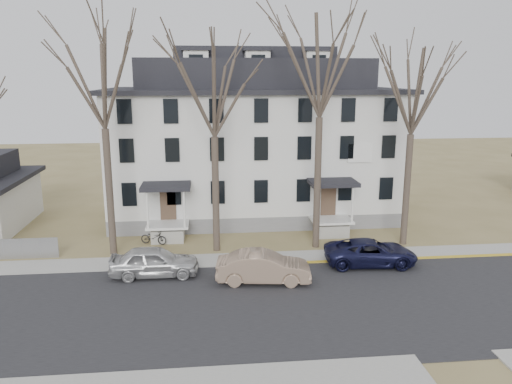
{
  "coord_description": "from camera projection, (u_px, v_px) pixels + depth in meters",
  "views": [
    {
      "loc": [
        -5.54,
        -18.41,
        10.16
      ],
      "look_at": [
        -2.73,
        9.0,
        3.69
      ],
      "focal_mm": 35.0,
      "sensor_mm": 36.0,
      "label": 1
    }
  ],
  "objects": [
    {
      "name": "ground",
      "position": [
        343.0,
        326.0,
        20.7
      ],
      "size": [
        120.0,
        120.0,
        0.0
      ],
      "primitive_type": "plane",
      "color": "olive",
      "rests_on": "ground"
    },
    {
      "name": "main_road",
      "position": [
        331.0,
        305.0,
        22.64
      ],
      "size": [
        120.0,
        10.0,
        0.04
      ],
      "primitive_type": "cube",
      "color": "#27272A",
      "rests_on": "ground"
    },
    {
      "name": "far_sidewalk",
      "position": [
        305.0,
        258.0,
        28.45
      ],
      "size": [
        120.0,
        2.0,
        0.08
      ],
      "primitive_type": "cube",
      "color": "#A09F97",
      "rests_on": "ground"
    },
    {
      "name": "yellow_curb",
      "position": [
        396.0,
        260.0,
        28.07
      ],
      "size": [
        14.0,
        0.25,
        0.06
      ],
      "primitive_type": "cube",
      "color": "gold",
      "rests_on": "ground"
    },
    {
      "name": "boarding_house",
      "position": [
        253.0,
        142.0,
        36.66
      ],
      "size": [
        20.8,
        12.36,
        12.05
      ],
      "color": "slate",
      "rests_on": "ground"
    },
    {
      "name": "tree_far_left",
      "position": [
        101.0,
        72.0,
        26.73
      ],
      "size": [
        8.4,
        8.4,
        13.72
      ],
      "color": "#473B31",
      "rests_on": "ground"
    },
    {
      "name": "tree_mid_left",
      "position": [
        214.0,
        86.0,
        27.5
      ],
      "size": [
        7.8,
        7.8,
        12.74
      ],
      "color": "#473B31",
      "rests_on": "ground"
    },
    {
      "name": "tree_center",
      "position": [
        321.0,
        58.0,
        27.76
      ],
      "size": [
        9.0,
        9.0,
        14.7
      ],
      "color": "#473B31",
      "rests_on": "ground"
    },
    {
      "name": "tree_mid_right",
      "position": [
        414.0,
        85.0,
        28.64
      ],
      "size": [
        7.8,
        7.8,
        12.74
      ],
      "color": "#473B31",
      "rests_on": "ground"
    },
    {
      "name": "car_silver",
      "position": [
        154.0,
        262.0,
        25.66
      ],
      "size": [
        4.54,
        1.83,
        1.55
      ],
      "primitive_type": "imported",
      "rotation": [
        0.0,
        0.0,
        1.57
      ],
      "color": "silver",
      "rests_on": "ground"
    },
    {
      "name": "car_tan",
      "position": [
        263.0,
        268.0,
        24.9
      ],
      "size": [
        4.86,
        2.16,
        1.55
      ],
      "primitive_type": "imported",
      "rotation": [
        0.0,
        0.0,
        1.46
      ],
      "color": "gray",
      "rests_on": "ground"
    },
    {
      "name": "car_navy",
      "position": [
        371.0,
        253.0,
        27.21
      ],
      "size": [
        5.14,
        2.65,
        1.39
      ],
      "primitive_type": "imported",
      "rotation": [
        0.0,
        0.0,
        1.5
      ],
      "color": "#131433",
      "rests_on": "ground"
    },
    {
      "name": "bicycle_left",
      "position": [
        154.0,
        238.0,
        30.55
      ],
      "size": [
        1.76,
        1.11,
        0.87
      ],
      "primitive_type": "imported",
      "rotation": [
        0.0,
        0.0,
        1.23
      ],
      "color": "black",
      "rests_on": "ground"
    }
  ]
}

